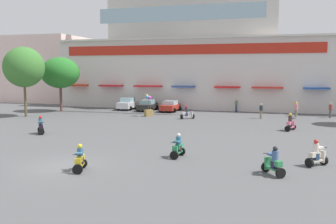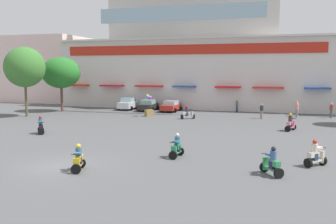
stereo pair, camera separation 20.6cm
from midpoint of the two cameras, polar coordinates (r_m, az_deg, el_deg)
The scene contains 21 objects.
ground_plane at distance 32.74m, azimuth -3.85°, elevation -2.77°, with size 128.00×128.00×0.00m, color #535355.
colonial_building at distance 53.99m, azimuth 4.35°, elevation 10.65°, with size 37.32×14.63×21.37m.
flank_building_left at distance 67.04m, azimuth -18.49°, elevation 6.31°, with size 13.63×10.36×10.85m.
plaza_tree_0 at distance 44.65m, azimuth -21.28°, elevation 6.51°, with size 4.66×4.29×7.90m.
plaza_tree_2 at distance 48.90m, azimuth -16.20°, elevation 5.88°, with size 5.05×4.41×6.93m.
parked_car_0 at distance 49.53m, azimuth -6.06°, elevation 1.30°, with size 2.33×3.86×1.61m.
parked_car_1 at distance 47.92m, azimuth -2.99°, elevation 1.06°, with size 2.51×4.14×1.43m.
parked_car_2 at distance 46.97m, azimuth 0.59°, elevation 0.94°, with size 2.40×4.05×1.40m.
scooter_rider_1 at distance 22.34m, azimuth 1.64°, elevation -5.56°, with size 0.67×1.35×1.48m.
scooter_rider_2 at distance 33.75m, azimuth 18.69°, elevation -1.72°, with size 1.04×1.55×1.57m.
scooter_rider_4 at distance 19.36m, azimuth 16.16°, elevation -7.67°, with size 1.22×1.44×1.50m.
scooter_rider_5 at distance 39.89m, azimuth 3.20°, elevation -0.23°, with size 1.51×1.28×1.48m.
scooter_rider_6 at distance 32.32m, azimuth -19.00°, elevation -2.13°, with size 1.22×1.39×1.51m.
scooter_rider_7 at distance 19.95m, azimuth -13.47°, elevation -7.25°, with size 0.89×1.42×1.43m.
scooter_rider_8 at distance 21.88m, azimuth 22.21°, elevation -6.26°, with size 1.30×1.29×1.51m.
pedestrian_0 at distance 43.87m, azimuth 19.55°, elevation 0.47°, with size 0.48×0.48×1.66m.
pedestrian_1 at distance 41.26m, azimuth 14.49°, elevation 0.28°, with size 0.53×0.53×1.66m.
pedestrian_2 at distance 44.45m, azimuth 24.18°, elevation 0.38°, with size 0.53×0.53×1.71m.
pedestrian_3 at distance 45.72m, azimuth 19.50°, elevation 0.76°, with size 0.51×0.51×1.74m.
pedestrian_4 at distance 46.95m, azimuth 10.80°, elevation 1.10°, with size 0.50×0.50×1.65m.
balloon_vendor_cart at distance 42.15m, azimuth -2.83°, elevation 0.72°, with size 1.05×1.07×2.54m.
Camera 2 is at (11.18, -17.32, 5.28)m, focal length 39.19 mm.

